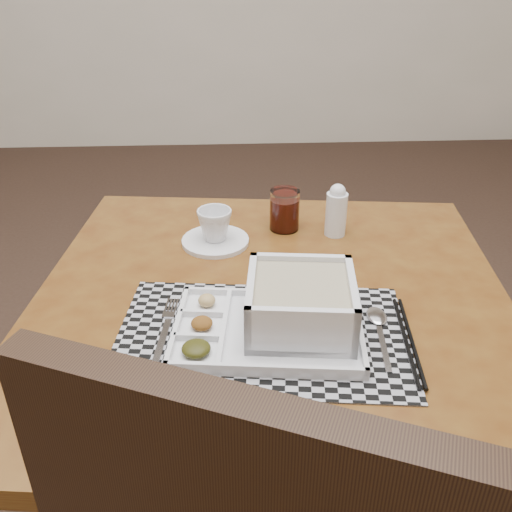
# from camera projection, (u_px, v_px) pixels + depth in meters

# --- Properties ---
(floor) EXTENTS (5.00, 5.00, 0.00)m
(floor) POSITION_uv_depth(u_px,v_px,m) (112.00, 404.00, 1.79)
(floor) COLOR #322119
(floor) RESTS_ON ground
(dining_table) EXTENTS (1.00, 1.00, 0.68)m
(dining_table) POSITION_uv_depth(u_px,v_px,m) (271.00, 326.00, 1.12)
(dining_table) COLOR #4C240D
(dining_table) RESTS_ON ground
(placemat) EXTENTS (0.53, 0.36, 0.00)m
(placemat) POSITION_uv_depth(u_px,v_px,m) (263.00, 335.00, 0.98)
(placemat) COLOR #97979E
(placemat) RESTS_ON dining_table
(serving_tray) EXTENTS (0.34, 0.25, 0.10)m
(serving_tray) POSITION_uv_depth(u_px,v_px,m) (291.00, 312.00, 0.97)
(serving_tray) COLOR white
(serving_tray) RESTS_ON placemat
(fork) EXTENTS (0.04, 0.19, 0.00)m
(fork) POSITION_uv_depth(u_px,v_px,m) (165.00, 327.00, 1.00)
(fork) COLOR silver
(fork) RESTS_ON placemat
(spoon) EXTENTS (0.04, 0.18, 0.01)m
(spoon) POSITION_uv_depth(u_px,v_px,m) (378.00, 321.00, 1.01)
(spoon) COLOR silver
(spoon) RESTS_ON placemat
(chopsticks) EXTENTS (0.04, 0.24, 0.01)m
(chopsticks) POSITION_uv_depth(u_px,v_px,m) (409.00, 340.00, 0.96)
(chopsticks) COLOR black
(chopsticks) RESTS_ON placemat
(saucer) EXTENTS (0.15, 0.15, 0.01)m
(saucer) POSITION_uv_depth(u_px,v_px,m) (215.00, 241.00, 1.27)
(saucer) COLOR white
(saucer) RESTS_ON dining_table
(cup) EXTENTS (0.08, 0.08, 0.07)m
(cup) POSITION_uv_depth(u_px,v_px,m) (215.00, 225.00, 1.25)
(cup) COLOR white
(cup) RESTS_ON saucer
(juice_glass) EXTENTS (0.07, 0.07, 0.10)m
(juice_glass) POSITION_uv_depth(u_px,v_px,m) (284.00, 211.00, 1.32)
(juice_glass) COLOR white
(juice_glass) RESTS_ON dining_table
(creamer_bottle) EXTENTS (0.05, 0.05, 0.12)m
(creamer_bottle) POSITION_uv_depth(u_px,v_px,m) (336.00, 211.00, 1.28)
(creamer_bottle) COLOR white
(creamer_bottle) RESTS_ON dining_table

